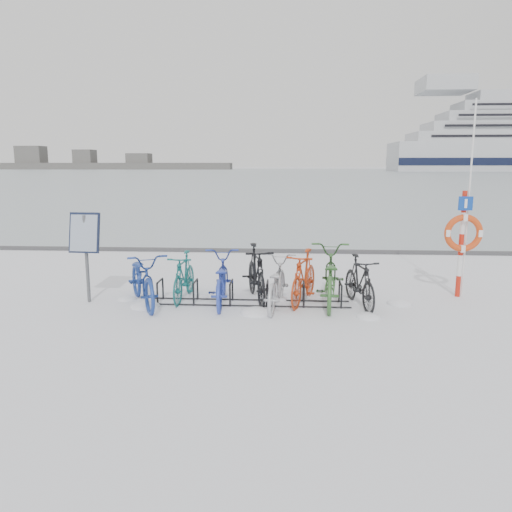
{
  "coord_description": "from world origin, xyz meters",
  "views": [
    {
      "loc": [
        0.76,
        -9.59,
        2.74
      ],
      "look_at": [
        0.1,
        0.6,
        0.86
      ],
      "focal_mm": 35.0,
      "sensor_mm": 36.0,
      "label": 1
    }
  ],
  "objects": [
    {
      "name": "bike_2",
      "position": [
        -0.58,
        0.04,
        0.52
      ],
      "size": [
        0.83,
        2.03,
        1.04
      ],
      "primitive_type": "imported",
      "rotation": [
        0.0,
        0.0,
        3.21
      ],
      "color": "#2A40AD",
      "rests_on": "ground"
    },
    {
      "name": "bike_0",
      "position": [
        -2.1,
        -0.15,
        0.56
      ],
      "size": [
        1.62,
        2.23,
        1.11
      ],
      "primitive_type": "imported",
      "rotation": [
        0.0,
        0.0,
        0.47
      ],
      "color": "navy",
      "rests_on": "ground"
    },
    {
      "name": "info_board",
      "position": [
        -3.24,
        -0.11,
        1.31
      ],
      "size": [
        0.62,
        0.26,
        1.81
      ],
      "rotation": [
        0.0,
        0.0,
        -0.05
      ],
      "color": "#595B5E",
      "rests_on": "ground"
    },
    {
      "name": "bike_3",
      "position": [
        0.12,
        0.3,
        0.58
      ],
      "size": [
        0.97,
        2.02,
        1.17
      ],
      "primitive_type": "imported",
      "rotation": [
        0.0,
        0.0,
        0.23
      ],
      "color": "black",
      "rests_on": "ground"
    },
    {
      "name": "snow_drifts",
      "position": [
        0.23,
        -0.1,
        0.0
      ],
      "size": [
        5.97,
        1.88,
        0.21
      ],
      "color": "white",
      "rests_on": "ground"
    },
    {
      "name": "bike_1",
      "position": [
        -1.37,
        0.28,
        0.5
      ],
      "size": [
        0.54,
        1.7,
        1.01
      ],
      "primitive_type": "imported",
      "rotation": [
        0.0,
        0.0,
        -0.04
      ],
      "color": "#145E5D",
      "rests_on": "ground"
    },
    {
      "name": "bike_rack",
      "position": [
        0.0,
        0.0,
        0.18
      ],
      "size": [
        4.0,
        0.48,
        0.46
      ],
      "color": "black",
      "rests_on": "ground"
    },
    {
      "name": "bike_5",
      "position": [
        1.08,
        0.21,
        0.54
      ],
      "size": [
        0.99,
        1.88,
        1.09
      ],
      "primitive_type": "imported",
      "rotation": [
        0.0,
        0.0,
        -0.28
      ],
      "color": "#B83713",
      "rests_on": "ground"
    },
    {
      "name": "ground",
      "position": [
        0.0,
        0.0,
        0.0
      ],
      "size": [
        900.0,
        900.0,
        0.0
      ],
      "primitive_type": "plane",
      "color": "white",
      "rests_on": "ground"
    },
    {
      "name": "shoreline",
      "position": [
        -122.02,
        260.0,
        2.79
      ],
      "size": [
        180.0,
        12.0,
        9.5
      ],
      "color": "#505050",
      "rests_on": "ground"
    },
    {
      "name": "ice_sheet",
      "position": [
        0.0,
        155.0,
        0.01
      ],
      "size": [
        400.0,
        298.0,
        0.02
      ],
      "primitive_type": "cube",
      "color": "#A6B4BC",
      "rests_on": "ground"
    },
    {
      "name": "lifebuoy_station",
      "position": [
        4.34,
        0.77,
        1.35
      ],
      "size": [
        0.77,
        0.22,
        4.03
      ],
      "color": "red",
      "rests_on": "ground"
    },
    {
      "name": "bike_7",
      "position": [
        2.17,
        0.01,
        0.51
      ],
      "size": [
        0.8,
        1.77,
        1.03
      ],
      "primitive_type": "imported",
      "rotation": [
        0.0,
        0.0,
        0.19
      ],
      "color": "black",
      "rests_on": "ground"
    },
    {
      "name": "bike_6",
      "position": [
        1.59,
        0.16,
        0.58
      ],
      "size": [
        0.97,
        2.29,
        1.17
      ],
      "primitive_type": "imported",
      "rotation": [
        0.0,
        0.0,
        3.05
      ],
      "color": "#32612C",
      "rests_on": "ground"
    },
    {
      "name": "quay_edge",
      "position": [
        0.0,
        5.9,
        0.05
      ],
      "size": [
        400.0,
        0.25,
        0.1
      ],
      "primitive_type": "cube",
      "color": "#3F3F42",
      "rests_on": "ground"
    },
    {
      "name": "bike_4",
      "position": [
        0.53,
        -0.15,
        0.5
      ],
      "size": [
        0.88,
        1.98,
        1.0
      ],
      "primitive_type": "imported",
      "rotation": [
        0.0,
        0.0,
        3.03
      ],
      "color": "#ADAFB5",
      "rests_on": "ground"
    }
  ]
}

